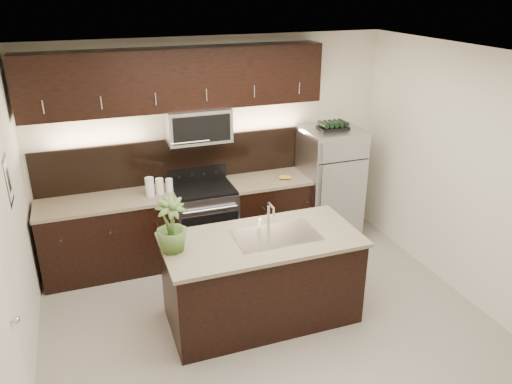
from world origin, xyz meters
TOP-DOWN VIEW (x-y plane):
  - ground at (0.00, 0.00)m, footprint 4.50×4.50m
  - room_walls at (-0.11, -0.04)m, footprint 4.52×4.02m
  - counter_run at (-0.46, 1.69)m, footprint 3.51×0.65m
  - upper_fixtures at (-0.43, 1.84)m, footprint 3.49×0.40m
  - island at (-0.03, 0.20)m, footprint 1.96×0.96m
  - sink_faucet at (0.12, 0.21)m, footprint 0.84×0.50m
  - refrigerator at (1.48, 1.63)m, footprint 0.74×0.67m
  - wine_rack at (1.48, 1.63)m, footprint 0.38×0.23m
  - plant at (-0.90, 0.26)m, footprint 0.36×0.36m
  - canisters at (-0.81, 1.66)m, footprint 0.33×0.15m
  - french_press at (1.17, 1.64)m, footprint 0.11×0.11m
  - bananas at (0.77, 1.61)m, footprint 0.20×0.18m

SIDE VIEW (x-z plane):
  - ground at x=0.00m, z-range 0.00..0.00m
  - counter_run at x=-0.46m, z-range 0.00..0.94m
  - island at x=-0.03m, z-range 0.00..0.94m
  - refrigerator at x=1.48m, z-range 0.00..1.53m
  - sink_faucet at x=0.12m, z-range 0.81..1.10m
  - bananas at x=0.77m, z-range 0.94..0.99m
  - canisters at x=-0.81m, z-range 0.93..1.15m
  - french_press at x=1.17m, z-range 0.90..1.21m
  - plant at x=-0.90m, z-range 0.94..1.47m
  - wine_rack at x=1.48m, z-range 1.53..1.62m
  - room_walls at x=-0.11m, z-range 0.34..3.05m
  - upper_fixtures at x=-0.43m, z-range 1.31..2.97m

